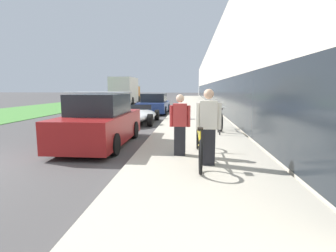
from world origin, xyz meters
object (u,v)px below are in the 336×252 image
object	(u,v)px
person_rider	(208,127)
parked_sedan_curbside	(101,122)
cruiser_bike_nearest	(220,120)
tandem_bicycle	(199,144)
bike_rack_hoop	(219,120)
moving_truck	(125,91)
vintage_roadster_curbside	(138,115)
person_bystander	(180,125)
parked_sedan_far	(154,104)

from	to	relation	value
person_rider	parked_sedan_curbside	size ratio (longest dim) A/B	0.40
person_rider	cruiser_bike_nearest	bearing A→B (deg)	80.88
tandem_bicycle	bike_rack_hoop	bearing A→B (deg)	76.86
tandem_bicycle	person_rider	size ratio (longest dim) A/B	1.73
tandem_bicycle	parked_sedan_curbside	xyz separation A→B (m)	(-3.02, 1.84, 0.25)
cruiser_bike_nearest	moving_truck	xyz separation A→B (m)	(-8.67, 18.90, 1.02)
vintage_roadster_curbside	moving_truck	distance (m)	17.02
tandem_bicycle	vintage_roadster_curbside	bearing A→B (deg)	112.08
bike_rack_hoop	moving_truck	bearing A→B (deg)	113.29
person_bystander	parked_sedan_curbside	distance (m)	2.93
moving_truck	tandem_bicycle	bearing A→B (deg)	-71.93
tandem_bicycle	parked_sedan_far	bearing A→B (deg)	102.58
person_rider	vintage_roadster_curbside	distance (m)	8.24
bike_rack_hoop	parked_sedan_far	bearing A→B (deg)	112.33
vintage_roadster_curbside	parked_sedan_curbside	bearing A→B (deg)	-90.90
parked_sedan_far	moving_truck	distance (m)	11.93
cruiser_bike_nearest	vintage_roadster_curbside	size ratio (longest dim) A/B	0.41
tandem_bicycle	person_bystander	distance (m)	0.73
tandem_bicycle	parked_sedan_curbside	size ratio (longest dim) A/B	0.69
person_bystander	vintage_roadster_curbside	world-z (taller)	person_bystander
bike_rack_hoop	parked_sedan_far	xyz separation A→B (m)	(-3.69, 8.98, 0.03)
tandem_bicycle	person_bystander	world-z (taller)	person_bystander
person_bystander	cruiser_bike_nearest	size ratio (longest dim) A/B	0.88
cruiser_bike_nearest	parked_sedan_far	distance (m)	8.90
cruiser_bike_nearest	parked_sedan_curbside	distance (m)	4.89
tandem_bicycle	moving_truck	xyz separation A→B (m)	(-7.68, 23.54, 1.03)
person_bystander	vintage_roadster_curbside	bearing A→B (deg)	109.87
person_rider	parked_sedan_curbside	xyz separation A→B (m)	(-3.20, 2.22, -0.21)
parked_sedan_curbside	parked_sedan_far	distance (m)	10.84
vintage_roadster_curbside	moving_truck	world-z (taller)	moving_truck
person_rider	parked_sedan_far	distance (m)	13.40
parked_sedan_far	cruiser_bike_nearest	bearing A→B (deg)	-64.60
bike_rack_hoop	parked_sedan_curbside	world-z (taller)	parked_sedan_curbside
person_rider	moving_truck	bearing A→B (deg)	108.19
person_bystander	vintage_roadster_curbside	distance (m)	7.27
parked_sedan_far	person_rider	bearing A→B (deg)	-77.02
cruiser_bike_nearest	parked_sedan_curbside	size ratio (longest dim) A/B	0.42
bike_rack_hoop	parked_sedan_curbside	distance (m)	4.30
parked_sedan_curbside	tandem_bicycle	bearing A→B (deg)	-31.40
moving_truck	cruiser_bike_nearest	bearing A→B (deg)	-65.36
tandem_bicycle	bike_rack_hoop	world-z (taller)	tandem_bicycle
person_rider	moving_truck	distance (m)	25.18
moving_truck	bike_rack_hoop	bearing A→B (deg)	-66.71
person_bystander	cruiser_bike_nearest	world-z (taller)	person_bystander
vintage_roadster_curbside	parked_sedan_far	world-z (taller)	parked_sedan_far
person_rider	cruiser_bike_nearest	size ratio (longest dim) A/B	0.95
tandem_bicycle	parked_sedan_far	distance (m)	12.99
cruiser_bike_nearest	tandem_bicycle	bearing A→B (deg)	-102.01
bike_rack_hoop	vintage_roadster_curbside	world-z (taller)	bike_rack_hoop
bike_rack_hoop	cruiser_bike_nearest	size ratio (longest dim) A/B	0.48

